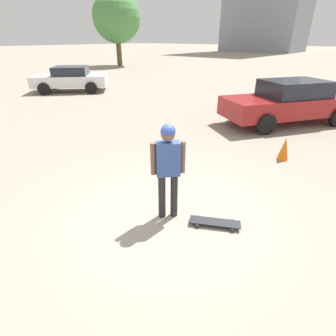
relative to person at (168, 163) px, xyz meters
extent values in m
plane|color=gray|center=(0.00, 0.00, -1.05)|extent=(220.00, 220.00, 0.00)
cylinder|color=#262628|center=(0.08, -0.07, -0.63)|extent=(0.12, 0.12, 0.83)
cylinder|color=#262628|center=(-0.08, 0.07, -0.63)|extent=(0.12, 0.12, 0.83)
cube|color=#334C8C|center=(0.00, 0.00, 0.07)|extent=(0.42, 0.41, 0.57)
cylinder|color=brown|center=(0.18, -0.16, 0.08)|extent=(0.09, 0.09, 0.54)
cylinder|color=brown|center=(-0.18, 0.16, 0.08)|extent=(0.09, 0.09, 0.54)
sphere|color=brown|center=(0.00, 0.00, 0.49)|extent=(0.22, 0.22, 0.22)
sphere|color=#2D4799|center=(0.00, 0.00, 0.53)|extent=(0.24, 0.24, 0.24)
cube|color=#232328|center=(-0.30, 0.79, -0.97)|extent=(0.60, 0.85, 0.01)
cylinder|color=#262628|center=(-0.05, 0.59, -1.01)|extent=(0.06, 0.07, 0.07)
cylinder|color=#262628|center=(-0.26, 0.47, -1.01)|extent=(0.06, 0.07, 0.07)
cylinder|color=#262628|center=(-0.33, 1.10, -1.01)|extent=(0.06, 0.07, 0.07)
cylinder|color=#262628|center=(-0.54, 0.98, -1.01)|extent=(0.06, 0.07, 0.07)
cube|color=maroon|center=(-7.13, -0.30, -0.39)|extent=(4.95, 4.05, 0.65)
cube|color=#1E232D|center=(-7.23, -0.24, 0.21)|extent=(2.65, 2.47, 0.54)
cylinder|color=black|center=(-5.41, -0.39, -0.71)|extent=(0.67, 0.53, 0.67)
cylinder|color=black|center=(-6.35, -1.83, -0.71)|extent=(0.67, 0.53, 0.67)
cylinder|color=black|center=(-8.84, -0.21, -0.71)|extent=(0.67, 0.53, 0.67)
cube|color=silver|center=(-5.60, -12.11, -0.43)|extent=(4.27, 4.17, 0.59)
cube|color=#1E232D|center=(-5.68, -12.04, 0.10)|extent=(2.50, 2.50, 0.47)
cylinder|color=black|center=(-4.03, -12.29, -0.73)|extent=(0.61, 0.59, 0.64)
cylinder|color=black|center=(-5.32, -13.67, -0.73)|extent=(0.61, 0.59, 0.64)
cylinder|color=black|center=(-5.88, -10.56, -0.73)|extent=(0.61, 0.59, 0.64)
cylinder|color=black|center=(-7.17, -11.94, -0.73)|extent=(0.61, 0.59, 0.64)
cylinder|color=brown|center=(-17.72, -21.91, 0.44)|extent=(0.54, 0.54, 2.97)
sphere|color=#478442|center=(-17.72, -21.91, 3.66)|extent=(4.97, 4.97, 4.97)
cone|color=orange|center=(-3.77, 0.74, -0.75)|extent=(0.28, 0.28, 0.60)
camera|label=1|loc=(2.93, 2.46, 1.82)|focal=28.00mm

